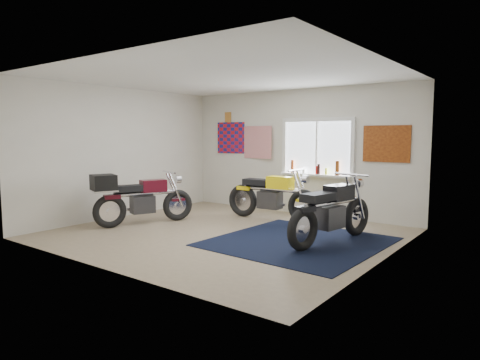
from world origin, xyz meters
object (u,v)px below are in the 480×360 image
Objects in this scene: yellow_triumph at (272,197)px; maroon_tourer at (137,198)px; navy_rug at (298,242)px; black_chrome_bike at (331,213)px.

yellow_triumph is 2.66m from maroon_tourer.
navy_rug is at bearing -55.98° from maroon_tourer.
black_chrome_bike is at bearing -31.54° from yellow_triumph.
yellow_triumph is 1.01× the size of black_chrome_bike.
black_chrome_bike reaches higher than maroon_tourer.
yellow_triumph is (-1.32, 1.26, 0.46)m from navy_rug.
yellow_triumph reaches higher than maroon_tourer.
black_chrome_bike reaches higher than yellow_triumph.
navy_rug is 1.24× the size of black_chrome_bike.
black_chrome_bike is (0.43, 0.29, 0.47)m from navy_rug.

